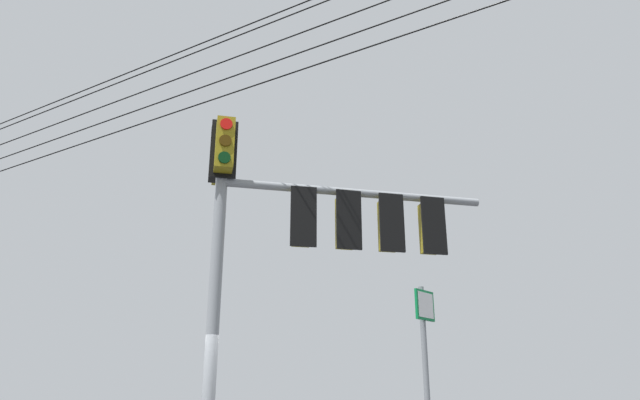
{
  "coord_description": "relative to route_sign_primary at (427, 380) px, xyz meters",
  "views": [
    {
      "loc": [
        -6.46,
        -5.97,
        1.55
      ],
      "look_at": [
        1.44,
        -0.97,
        4.81
      ],
      "focal_mm": 32.34,
      "sensor_mm": 36.0,
      "label": 1
    }
  ],
  "objects": [
    {
      "name": "signal_mast_assembly",
      "position": [
        0.89,
        2.48,
        2.58
      ],
      "size": [
        3.79,
        3.75,
        6.07
      ],
      "color": "gray",
      "rests_on": "ground"
    },
    {
      "name": "overhead_wire_span",
      "position": [
        -0.11,
        4.67,
        5.54
      ],
      "size": [
        1.18,
        27.4,
        1.85
      ],
      "color": "black"
    },
    {
      "name": "route_sign_primary",
      "position": [
        0.0,
        0.0,
        0.0
      ],
      "size": [
        0.39,
        0.12,
        2.9
      ],
      "color": "slate",
      "rests_on": "ground"
    }
  ]
}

